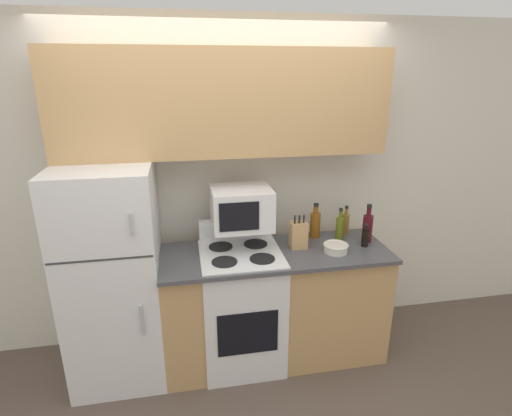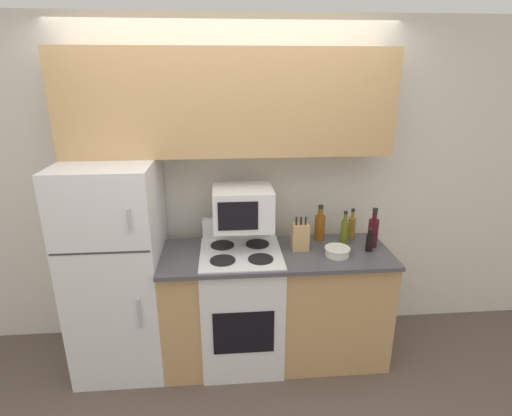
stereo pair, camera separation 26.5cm
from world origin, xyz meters
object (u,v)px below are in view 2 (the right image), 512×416
(microwave, at_px, (243,207))
(bowl, at_px, (337,251))
(bottle_olive_oil, at_px, (344,231))
(bottle_soy_sauce, at_px, (369,242))
(bottle_whiskey, at_px, (320,226))
(refrigerator, at_px, (119,268))
(bottle_vinegar, at_px, (352,227))
(stove, at_px, (242,305))
(knife_block, at_px, (300,237))
(bottle_wine_red, at_px, (373,231))

(microwave, height_order, bowl, microwave)
(bowl, bearing_deg, bottle_olive_oil, 62.13)
(bottle_soy_sauce, relative_size, bottle_whiskey, 0.64)
(refrigerator, bearing_deg, bottle_olive_oil, 1.25)
(bottle_soy_sauce, xyz_separation_m, bottle_vinegar, (-0.06, 0.25, 0.02))
(refrigerator, distance_m, stove, 0.95)
(knife_block, bearing_deg, bowl, -27.04)
(bottle_vinegar, bearing_deg, knife_block, -158.12)
(knife_block, bearing_deg, bottle_vinegar, 21.88)
(bottle_wine_red, xyz_separation_m, bottle_whiskey, (-0.37, 0.16, -0.01))
(stove, relative_size, bowl, 5.88)
(bottle_wine_red, bearing_deg, refrigerator, 179.13)
(stove, distance_m, knife_block, 0.69)
(refrigerator, bearing_deg, knife_block, -1.78)
(microwave, bearing_deg, bottle_vinegar, 7.63)
(microwave, relative_size, bowl, 2.32)
(bottle_vinegar, bearing_deg, bottle_soy_sauce, -77.31)
(microwave, bearing_deg, bowl, -15.97)
(refrigerator, relative_size, stove, 1.47)
(bottle_vinegar, relative_size, bottle_olive_oil, 0.92)
(bottle_olive_oil, bearing_deg, bowl, -117.87)
(refrigerator, distance_m, microwave, 1.02)
(bowl, distance_m, bottle_olive_oil, 0.24)
(stove, bearing_deg, bottle_soy_sauce, -2.16)
(bowl, xyz_separation_m, bottle_olive_oil, (0.11, 0.20, 0.07))
(refrigerator, relative_size, bottle_olive_oil, 6.09)
(bowl, xyz_separation_m, bottle_wine_red, (0.30, 0.14, 0.08))
(stove, relative_size, knife_block, 4.17)
(refrigerator, height_order, bottle_whiskey, refrigerator)
(bowl, relative_size, bottle_wine_red, 0.61)
(refrigerator, relative_size, bowl, 8.64)
(bowl, bearing_deg, knife_block, 152.96)
(microwave, relative_size, bottle_olive_oil, 1.64)
(bowl, xyz_separation_m, bottle_soy_sauce, (0.25, 0.06, 0.04))
(microwave, xyz_separation_m, bottle_olive_oil, (0.77, 0.02, -0.22))
(knife_block, distance_m, bottle_vinegar, 0.48)
(stove, distance_m, bottle_vinegar, 1.05)
(bottle_soy_sauce, height_order, bottle_olive_oil, bottle_olive_oil)
(microwave, xyz_separation_m, bottle_whiskey, (0.60, 0.10, -0.21))
(microwave, distance_m, bottle_vinegar, 0.90)
(knife_block, height_order, bowl, knife_block)
(bottle_olive_oil, bearing_deg, refrigerator, -178.75)
(microwave, bearing_deg, refrigerator, -178.64)
(stove, bearing_deg, bottle_whiskey, 17.87)
(stove, distance_m, bowl, 0.83)
(bottle_vinegar, bearing_deg, stove, -166.54)
(refrigerator, height_order, bottle_olive_oil, refrigerator)
(knife_block, relative_size, bottle_olive_oil, 0.99)
(bowl, relative_size, bottle_soy_sauce, 1.02)
(bottle_whiskey, bearing_deg, bowl, -78.24)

